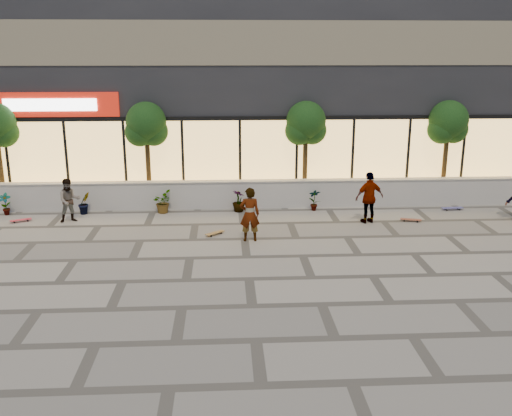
{
  "coord_description": "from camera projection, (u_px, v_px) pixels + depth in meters",
  "views": [
    {
      "loc": [
        -0.58,
        -13.78,
        5.75
      ],
      "look_at": [
        0.3,
        2.22,
        1.3
      ],
      "focal_mm": 40.0,
      "sensor_mm": 36.0,
      "label": 1
    }
  ],
  "objects": [
    {
      "name": "shrub_a",
      "position": [
        5.0,
        204.0,
        20.47
      ],
      "size": [
        0.43,
        0.29,
        0.81
      ],
      "primitive_type": "imported",
      "color": "#103512",
      "rests_on": "ground"
    },
    {
      "name": "ground",
      "position": [
        249.0,
        279.0,
        14.83
      ],
      "size": [
        80.0,
        80.0,
        0.0
      ],
      "primitive_type": "plane",
      "color": "#AAA293",
      "rests_on": "ground"
    },
    {
      "name": "tree_mideast",
      "position": [
        306.0,
        126.0,
        21.57
      ],
      "size": [
        1.6,
        1.5,
        3.92
      ],
      "color": "#423217",
      "rests_on": "ground"
    },
    {
      "name": "skater_center",
      "position": [
        250.0,
        214.0,
        17.59
      ],
      "size": [
        0.63,
        0.42,
        1.71
      ],
      "primitive_type": "imported",
      "rotation": [
        0.0,
        0.0,
        3.16
      ],
      "color": "white",
      "rests_on": "ground"
    },
    {
      "name": "skateboard_center",
      "position": [
        215.0,
        233.0,
        18.34
      ],
      "size": [
        0.65,
        0.6,
        0.08
      ],
      "rotation": [
        0.0,
        0.0,
        0.73
      ],
      "color": "olive",
      "rests_on": "ground"
    },
    {
      "name": "skateboard_right_far",
      "position": [
        452.0,
        208.0,
        21.19
      ],
      "size": [
        0.81,
        0.26,
        0.1
      ],
      "rotation": [
        0.0,
        0.0,
        0.07
      ],
      "color": "#525093",
      "rests_on": "ground"
    },
    {
      "name": "skateboard_left",
      "position": [
        21.0,
        220.0,
        19.73
      ],
      "size": [
        0.71,
        0.46,
        0.08
      ],
      "rotation": [
        0.0,
        0.0,
        0.44
      ],
      "color": "red",
      "rests_on": "ground"
    },
    {
      "name": "retail_building",
      "position": [
        237.0,
        85.0,
        25.7
      ],
      "size": [
        24.0,
        9.17,
        8.5
      ],
      "color": "#25262A",
      "rests_on": "ground"
    },
    {
      "name": "skater_right_near",
      "position": [
        369.0,
        198.0,
        19.44
      ],
      "size": [
        1.12,
        0.7,
        1.78
      ],
      "primitive_type": "imported",
      "rotation": [
        0.0,
        0.0,
        3.42
      ],
      "color": "white",
      "rests_on": "ground"
    },
    {
      "name": "planter_wall",
      "position": [
        241.0,
        194.0,
        21.42
      ],
      "size": [
        22.0,
        0.42,
        1.04
      ],
      "color": "beige",
      "rests_on": "ground"
    },
    {
      "name": "shrub_b",
      "position": [
        84.0,
        203.0,
        20.62
      ],
      "size": [
        0.57,
        0.57,
        0.81
      ],
      "primitive_type": "imported",
      "rotation": [
        0.0,
        0.0,
        0.82
      ],
      "color": "#103512",
      "rests_on": "ground"
    },
    {
      "name": "shrub_c",
      "position": [
        162.0,
        202.0,
        20.77
      ],
      "size": [
        0.68,
        0.77,
        0.81
      ],
      "primitive_type": "imported",
      "rotation": [
        0.0,
        0.0,
        1.64
      ],
      "color": "#103512",
      "rests_on": "ground"
    },
    {
      "name": "skateboard_right_near",
      "position": [
        411.0,
        220.0,
        19.78
      ],
      "size": [
        0.74,
        0.38,
        0.09
      ],
      "rotation": [
        0.0,
        0.0,
        -0.28
      ],
      "color": "brown",
      "rests_on": "ground"
    },
    {
      "name": "skater_left",
      "position": [
        69.0,
        200.0,
        19.57
      ],
      "size": [
        0.89,
        0.8,
        1.53
      ],
      "primitive_type": "imported",
      "rotation": [
        0.0,
        0.0,
        0.35
      ],
      "color": "#978961",
      "rests_on": "ground"
    },
    {
      "name": "shrub_e",
      "position": [
        314.0,
        200.0,
        21.07
      ],
      "size": [
        0.46,
        0.35,
        0.81
      ],
      "primitive_type": "imported",
      "rotation": [
        0.0,
        0.0,
        3.28
      ],
      "color": "#103512",
      "rests_on": "ground"
    },
    {
      "name": "tree_midwest",
      "position": [
        146.0,
        127.0,
        21.25
      ],
      "size": [
        1.6,
        1.5,
        3.92
      ],
      "color": "#423217",
      "rests_on": "ground"
    },
    {
      "name": "tree_east",
      "position": [
        448.0,
        125.0,
        21.86
      ],
      "size": [
        1.6,
        1.5,
        3.92
      ],
      "color": "#423217",
      "rests_on": "ground"
    },
    {
      "name": "shrub_d",
      "position": [
        239.0,
        201.0,
        20.92
      ],
      "size": [
        0.64,
        0.64,
        0.81
      ],
      "primitive_type": "imported",
      "rotation": [
        0.0,
        0.0,
        2.46
      ],
      "color": "#103512",
      "rests_on": "ground"
    }
  ]
}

